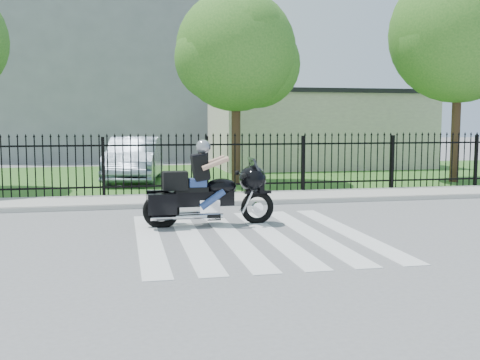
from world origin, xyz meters
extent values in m
plane|color=slate|center=(0.00, 0.00, 0.00)|extent=(120.00, 120.00, 0.00)
cube|color=#ADAAA3|center=(0.00, 5.00, 0.06)|extent=(40.00, 2.00, 0.12)
cube|color=#ADAAA3|center=(0.00, 4.00, 0.06)|extent=(40.00, 0.12, 0.12)
cube|color=#2B6021|center=(0.00, 12.00, 0.01)|extent=(40.00, 12.00, 0.02)
cube|color=black|center=(0.00, 6.00, 0.35)|extent=(26.00, 0.04, 0.05)
cube|color=black|center=(0.00, 6.00, 1.55)|extent=(26.00, 0.04, 0.05)
cylinder|color=#382316|center=(1.50, 9.00, 2.08)|extent=(0.32, 0.32, 4.16)
sphere|color=#2B681D|center=(1.50, 9.00, 4.68)|extent=(4.20, 4.20, 4.20)
cylinder|color=#382316|center=(9.50, 8.00, 2.40)|extent=(0.32, 0.32, 4.80)
sphere|color=#2B681D|center=(9.50, 8.00, 5.40)|extent=(5.00, 5.00, 5.00)
cube|color=beige|center=(7.00, 16.00, 1.75)|extent=(10.00, 6.00, 3.50)
cube|color=black|center=(7.00, 16.00, 3.60)|extent=(10.20, 6.20, 0.20)
cube|color=gray|center=(-3.00, 26.00, 6.00)|extent=(15.00, 10.00, 12.00)
torus|color=black|center=(0.42, 1.34, 0.36)|extent=(0.74, 0.14, 0.74)
torus|color=black|center=(-1.68, 1.33, 0.36)|extent=(0.79, 0.17, 0.79)
cube|color=black|center=(-0.81, 1.33, 0.59)|extent=(1.40, 0.27, 0.32)
ellipsoid|color=black|center=(-0.38, 1.33, 0.84)|extent=(0.67, 0.43, 0.36)
cube|color=black|center=(-1.03, 1.33, 0.80)|extent=(0.70, 0.35, 0.11)
cube|color=silver|center=(-0.65, 1.33, 0.41)|extent=(0.43, 0.33, 0.32)
ellipsoid|color=black|center=(0.32, 1.34, 0.99)|extent=(0.59, 0.78, 0.58)
cube|color=black|center=(-1.37, 1.33, 0.99)|extent=(0.52, 0.41, 0.39)
cube|color=navy|center=(-0.90, 1.33, 0.93)|extent=(0.37, 0.33, 0.19)
sphere|color=#919398|center=(-0.77, 1.33, 1.70)|extent=(0.31, 0.31, 0.31)
imported|color=#8F9FB4|center=(-2.02, 10.58, 0.84)|extent=(2.43, 5.19, 1.64)
camera|label=1|loc=(-2.46, -10.52, 2.24)|focal=42.00mm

